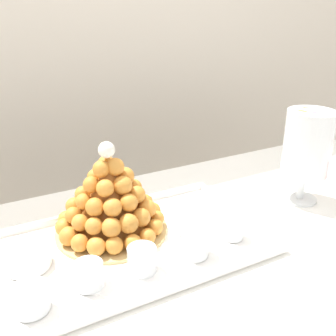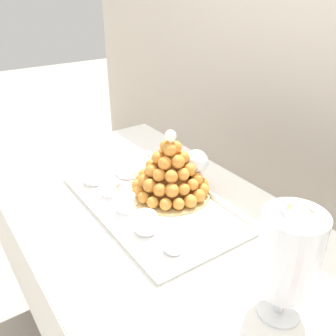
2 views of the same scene
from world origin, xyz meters
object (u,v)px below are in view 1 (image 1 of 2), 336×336
object	(u,v)px
dessert_cup_mid_left	(89,275)
dessert_cup_mid_right	(194,244)
serving_tray	(127,248)
creme_brulee_ramekin	(27,260)
croquembouche	(110,200)
wine_glass	(107,178)
macaron_goblet	(307,144)
dessert_cup_centre	(142,260)
dessert_cup_left	(31,299)
dessert_cup_right	(233,229)

from	to	relation	value
dessert_cup_mid_left	dessert_cup_mid_right	world-z (taller)	dessert_cup_mid_right
serving_tray	dessert_cup_mid_right	world-z (taller)	dessert_cup_mid_right
dessert_cup_mid_left	creme_brulee_ramekin	bearing A→B (deg)	128.96
croquembouche	wine_glass	bearing A→B (deg)	74.30
wine_glass	macaron_goblet	bearing A→B (deg)	-18.11
serving_tray	croquembouche	world-z (taller)	croquembouche
croquembouche	dessert_cup_mid_right	distance (m)	0.22
dessert_cup_centre	macaron_goblet	world-z (taller)	macaron_goblet
dessert_cup_mid_left	dessert_cup_mid_right	distance (m)	0.23
macaron_goblet	dessert_cup_centre	bearing A→B (deg)	-170.47
serving_tray	creme_brulee_ramekin	bearing A→B (deg)	170.92
dessert_cup_left	dessert_cup_centre	world-z (taller)	dessert_cup_centre
dessert_cup_mid_left	wine_glass	bearing A→B (deg)	62.21
dessert_cup_left	macaron_goblet	xyz separation A→B (m)	(0.75, 0.10, 0.14)
dessert_cup_mid_right	dessert_cup_right	world-z (taller)	dessert_cup_mid_right
croquembouche	wine_glass	distance (m)	0.09
dessert_cup_mid_left	macaron_goblet	size ratio (longest dim) A/B	0.22
dessert_cup_right	wine_glass	distance (m)	0.33
serving_tray	dessert_cup_left	world-z (taller)	dessert_cup_left
wine_glass	dessert_cup_right	bearing A→B (deg)	-48.26
wine_glass	dessert_cup_mid_left	bearing A→B (deg)	-117.79
croquembouche	creme_brulee_ramekin	bearing A→B (deg)	-167.71
wine_glass	creme_brulee_ramekin	bearing A→B (deg)	-150.13
serving_tray	wine_glass	distance (m)	0.19
dessert_cup_right	macaron_goblet	distance (m)	0.33
dessert_cup_mid_right	dessert_cup_mid_left	bearing A→B (deg)	177.51
macaron_goblet	wine_glass	distance (m)	0.54
dessert_cup_centre	creme_brulee_ramekin	world-z (taller)	dessert_cup_centre
serving_tray	croquembouche	distance (m)	0.12
dessert_cup_right	wine_glass	bearing A→B (deg)	131.74
dessert_cup_centre	dessert_cup_mid_right	size ratio (longest dim) A/B	0.95
creme_brulee_ramekin	wine_glass	world-z (taller)	wine_glass
dessert_cup_right	dessert_cup_centre	bearing A→B (deg)	-176.91
dessert_cup_right	macaron_goblet	bearing A→B (deg)	14.59
croquembouche	dessert_cup_left	size ratio (longest dim) A/B	4.18
dessert_cup_mid_left	dessert_cup_centre	xyz separation A→B (m)	(0.11, -0.01, 0.00)
macaron_goblet	dessert_cup_left	bearing A→B (deg)	-172.57
serving_tray	croquembouche	xyz separation A→B (m)	(-0.01, 0.08, 0.09)
creme_brulee_ramekin	macaron_goblet	xyz separation A→B (m)	(0.73, -0.04, 0.14)
serving_tray	dessert_cup_left	size ratio (longest dim) A/B	9.79
dessert_cup_mid_right	wine_glass	bearing A→B (deg)	111.51
dessert_cup_centre	wine_glass	xyz separation A→B (m)	(0.02, 0.25, 0.08)
dessert_cup_mid_right	macaron_goblet	size ratio (longest dim) A/B	0.24
dessert_cup_centre	dessert_cup_right	world-z (taller)	dessert_cup_centre
creme_brulee_ramekin	serving_tray	bearing A→B (deg)	-9.08
dessert_cup_centre	macaron_goblet	xyz separation A→B (m)	(0.53, 0.09, 0.13)
serving_tray	dessert_cup_left	xyz separation A→B (m)	(-0.23, -0.10, 0.03)
dessert_cup_mid_left	dessert_cup_centre	size ratio (longest dim) A/B	0.98
dessert_cup_centre	wine_glass	bearing A→B (deg)	85.30
serving_tray	dessert_cup_right	bearing A→B (deg)	-18.71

